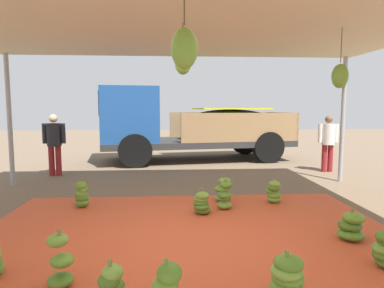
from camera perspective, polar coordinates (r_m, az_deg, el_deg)
The scene contains 14 objects.
ground_plane at distance 7.52m, azimuth -1.73°, elevation -7.26°, with size 40.00×40.00×0.00m, color brown.
tarp_orange at distance 4.66m, azimuth -0.49°, elevation -15.74°, with size 5.84×4.33×0.01m, color #D1512D.
tent_canopy at distance 4.39m, azimuth -0.29°, elevation 21.36°, with size 8.00×7.00×2.99m.
banana_bunch_0 at distance 6.38m, azimuth 13.77°, elevation -7.98°, with size 0.35×0.36×0.47m.
banana_bunch_1 at distance 3.31m, azimuth 15.90°, elevation -21.52°, with size 0.39×0.39×0.49m.
banana_bunch_4 at distance 6.32m, azimuth 5.32°, elevation -7.86°, with size 0.41×0.41×0.51m.
banana_bunch_6 at distance 3.67m, azimuth -21.59°, elevation -18.33°, with size 0.31×0.30×0.57m.
banana_bunch_7 at distance 5.00m, azimuth 25.53°, elevation -12.65°, with size 0.46×0.46×0.42m.
banana_bunch_9 at distance 6.22m, azimuth -18.29°, elevation -8.24°, with size 0.32×0.33×0.50m.
banana_bunch_10 at distance 5.56m, azimuth 1.63°, elevation -10.11°, with size 0.39×0.40×0.43m.
banana_bunch_11 at distance 5.84m, azimuth 5.62°, elevation -8.87°, with size 0.29×0.29×0.54m.
cargo_truck_main at distance 11.16m, azimuth -0.57°, elevation 3.28°, with size 6.48×3.22×2.40m.
worker_0 at distance 9.85m, azimuth 22.22°, elevation 0.76°, with size 0.56×0.34×1.54m.
worker_1 at distance 9.28m, azimuth -22.49°, elevation 0.63°, with size 0.58×0.36×1.59m.
Camera 1 is at (-0.23, -4.32, 1.74)m, focal length 31.22 mm.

